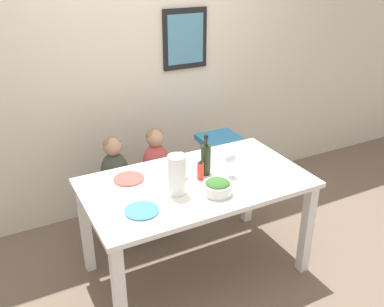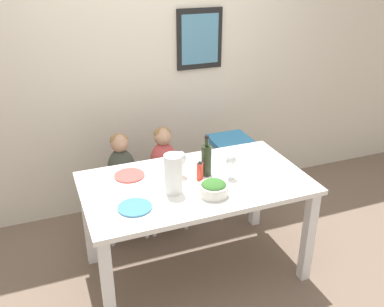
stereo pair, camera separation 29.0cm
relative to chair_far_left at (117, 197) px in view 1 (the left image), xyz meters
name	(u,v)px [view 1 (the left image)]	position (x,y,z in m)	size (l,w,h in m)	color
ground_plane	(196,268)	(0.38, -0.66, -0.38)	(14.00, 14.00, 0.00)	#705B4C
wall_back	(133,61)	(0.38, 0.48, 0.97)	(10.00, 0.09, 2.70)	beige
dining_table	(196,194)	(0.38, -0.66, 0.28)	(1.54, 0.87, 0.76)	white
chair_far_left	(117,197)	(0.00, 0.00, 0.00)	(0.40, 0.38, 0.46)	silver
chair_far_center	(157,187)	(0.35, 0.00, 0.00)	(0.40, 0.38, 0.46)	silver
chair_right_highchair	(220,154)	(0.97, 0.00, 0.18)	(0.34, 0.33, 0.72)	silver
person_child_left	(114,165)	(0.00, 0.00, 0.30)	(0.22, 0.19, 0.45)	#3D4238
person_child_center	(156,156)	(0.35, 0.00, 0.30)	(0.22, 0.19, 0.45)	#C64C4C
wine_bottle	(206,159)	(0.48, -0.60, 0.50)	(0.07, 0.07, 0.30)	#232D19
paper_towel_roll	(177,175)	(0.19, -0.74, 0.52)	(0.12, 0.12, 0.27)	white
wine_glass_near	(231,159)	(0.62, -0.70, 0.51)	(0.07, 0.07, 0.19)	white
wine_glass_far	(181,159)	(0.31, -0.55, 0.51)	(0.07, 0.07, 0.19)	white
salad_bowl_large	(218,187)	(0.42, -0.87, 0.43)	(0.19, 0.19, 0.10)	silver
dinner_plate_front_left	(142,211)	(-0.10, -0.84, 0.39)	(0.21, 0.21, 0.01)	teal
dinner_plate_back_left	(129,179)	(-0.03, -0.43, 0.39)	(0.21, 0.21, 0.01)	#D14C47
condiment_bottle_hot_sauce	(200,170)	(0.41, -0.65, 0.45)	(0.05, 0.05, 0.14)	red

